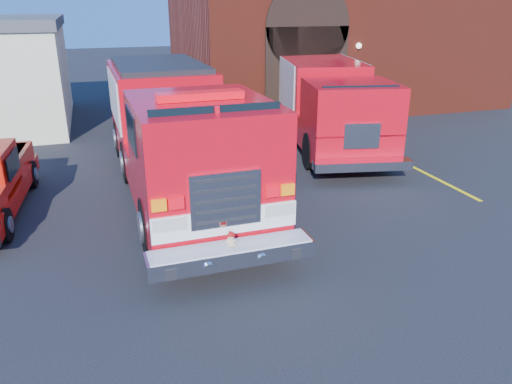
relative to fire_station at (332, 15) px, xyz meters
name	(u,v)px	position (x,y,z in m)	size (l,w,h in m)	color
ground	(240,226)	(-8.99, -13.98, -4.25)	(100.00, 100.00, 0.00)	black
parking_stripe_near	(445,183)	(-2.49, -12.98, -4.25)	(0.12, 3.00, 0.01)	yellow
parking_stripe_mid	(388,155)	(-2.49, -9.98, -4.25)	(0.12, 3.00, 0.01)	yellow
parking_stripe_far	(347,134)	(-2.49, -6.98, -4.25)	(0.12, 3.00, 0.01)	yellow
fire_station	(332,15)	(0.00, 0.00, 0.00)	(15.20, 10.20, 8.45)	maroon
fire_engine	(176,131)	(-9.94, -11.12, -2.57)	(3.10, 10.61, 3.26)	black
secondary_truck	(326,100)	(-3.91, -7.86, -2.68)	(4.52, 9.28, 2.89)	black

